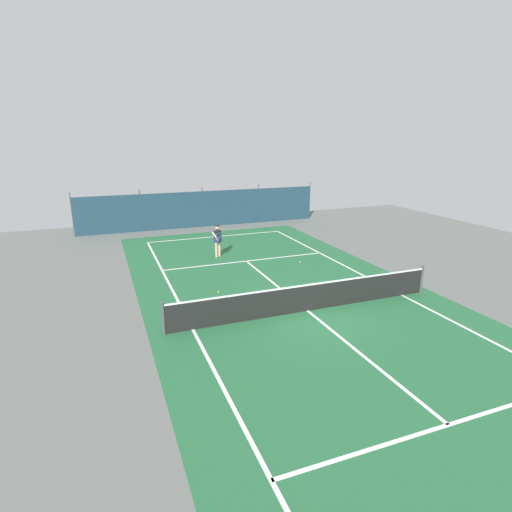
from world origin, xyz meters
The scene contains 9 objects.
ground_plane centered at (0.00, 0.00, 0.00)m, with size 36.00×36.00×0.00m, color slate.
court_surface centered at (0.00, 0.00, 0.00)m, with size 11.02×26.60×0.01m.
tennis_net centered at (0.00, 0.00, 0.51)m, with size 10.12×0.10×1.10m.
back_fence centered at (0.00, 15.56, 0.67)m, with size 16.30×0.98×2.70m.
tennis_player centered at (-1.08, 7.67, 0.96)m, with size 0.57×0.83×1.64m.
tennis_ball_near_player centered at (2.35, 5.22, 0.03)m, with size 0.07×0.07×0.07m, color #CCDB33.
tennis_ball_midcourt centered at (0.17, 1.75, 0.03)m, with size 0.07×0.07×0.07m, color #CCDB33.
tennis_ball_by_sideline centered at (-2.46, 2.79, 0.03)m, with size 0.07×0.07×0.07m, color #CCDB33.
water_bottle centered at (5.81, 1.64, 0.12)m, with size 0.08×0.08×0.24m, color #338CD8.
Camera 1 is at (-6.49, -11.82, 5.94)m, focal length 28.78 mm.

